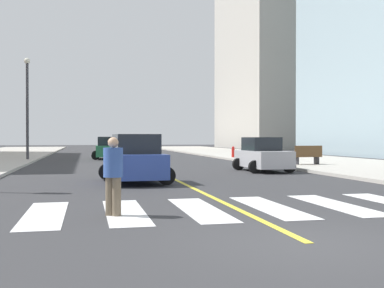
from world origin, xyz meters
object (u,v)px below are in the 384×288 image
object	(u,v)px
car_blue_third	(135,160)
pedestrian_crossing	(113,173)
car_silver_nearest	(263,155)
park_bench	(307,155)
fire_hydrant	(233,152)
car_green_second	(107,149)
street_lamp	(27,100)

from	to	relation	value
car_blue_third	pedestrian_crossing	distance (m)	7.89
car_silver_nearest	park_bench	distance (m)	4.93
fire_hydrant	car_silver_nearest	bearing A→B (deg)	-101.29
car_green_second	park_bench	world-z (taller)	car_green_second
park_bench	car_blue_third	bearing A→B (deg)	121.48
car_blue_third	car_silver_nearest	bearing A→B (deg)	31.34
car_blue_third	park_bench	world-z (taller)	car_blue_third
park_bench	fire_hydrant	world-z (taller)	park_bench
car_silver_nearest	park_bench	size ratio (longest dim) A/B	2.18
car_green_second	pedestrian_crossing	world-z (taller)	car_green_second
pedestrian_crossing	car_silver_nearest	bearing A→B (deg)	-84.60
pedestrian_crossing	street_lamp	bearing A→B (deg)	-40.57
car_blue_third	park_bench	distance (m)	13.44
fire_hydrant	car_green_second	bearing A→B (deg)	167.28
park_bench	pedestrian_crossing	xyz separation A→B (m)	(-12.27, -15.49, 0.28)
park_bench	street_lamp	bearing A→B (deg)	54.24
car_blue_third	fire_hydrant	bearing A→B (deg)	59.55
pedestrian_crossing	street_lamp	xyz separation A→B (m)	(-4.87, 26.32, 3.60)
pedestrian_crossing	car_blue_third	bearing A→B (deg)	-60.21
car_silver_nearest	car_green_second	bearing A→B (deg)	-66.81
car_blue_third	street_lamp	world-z (taller)	street_lamp
car_silver_nearest	car_blue_third	world-z (taller)	car_blue_third
park_bench	car_silver_nearest	bearing A→B (deg)	123.24
car_blue_third	street_lamp	size ratio (longest dim) A/B	0.57
car_blue_third	street_lamp	distance (m)	19.86
car_silver_nearest	car_blue_third	size ratio (longest dim) A/B	0.93
car_silver_nearest	car_blue_third	xyz separation A→B (m)	(-7.06, -4.75, 0.05)
car_green_second	car_blue_third	distance (m)	20.84
car_blue_third	park_bench	size ratio (longest dim) A/B	2.33
car_blue_third	pedestrian_crossing	size ratio (longest dim) A/B	2.44
car_green_second	fire_hydrant	xyz separation A→B (m)	(10.02, -2.26, -0.27)
car_silver_nearest	pedestrian_crossing	bearing A→B (deg)	55.35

